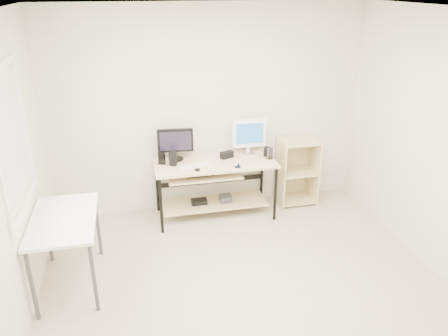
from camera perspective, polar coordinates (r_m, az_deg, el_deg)
room at (r=3.70m, az=1.65°, el=-0.51°), size 4.01×4.01×2.62m
desk at (r=5.48m, az=-1.47°, el=-1.21°), size 1.50×0.65×0.75m
side_table at (r=4.44m, az=-20.17°, el=-7.06°), size 0.60×1.00×0.75m
shelf_unit at (r=5.97m, az=9.35°, el=-0.29°), size 0.50×0.40×0.90m
black_monitor at (r=5.41m, az=-6.36°, el=3.35°), size 0.44×0.18×0.40m
white_imac at (r=5.56m, az=3.32°, el=4.47°), size 0.44×0.14×0.47m
keyboard at (r=5.28m, az=-3.77°, el=0.35°), size 0.40×0.22×0.01m
mouse at (r=5.27m, az=1.49°, el=0.49°), size 0.08×0.11×0.04m
center_speaker at (r=5.49m, az=0.37°, el=1.73°), size 0.18×0.13×0.08m
speaker_left at (r=5.29m, az=-6.67°, el=1.28°), size 0.11×0.11×0.17m
speaker_right at (r=5.59m, az=5.68°, el=2.13°), size 0.12×0.12×0.11m
audio_controller at (r=5.35m, az=-8.13°, el=1.28°), size 0.09×0.07×0.16m
volume_puck at (r=5.14m, az=-3.48°, el=-0.23°), size 0.07×0.07×0.02m
smartphone at (r=5.26m, az=1.73°, el=0.28°), size 0.08×0.13×0.01m
coaster at (r=5.51m, az=6.01°, el=1.23°), size 0.09×0.09×0.01m
drinking_glass at (r=5.48m, az=6.04°, el=1.94°), size 0.07×0.07×0.14m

